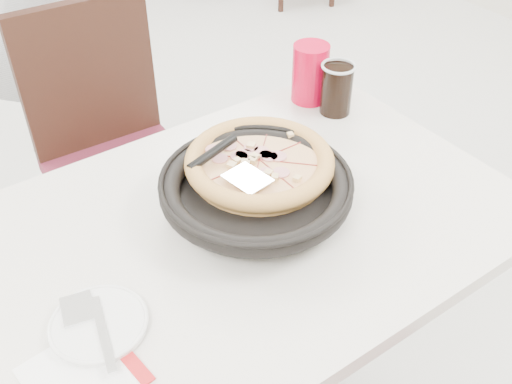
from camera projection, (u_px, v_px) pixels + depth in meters
floor at (161, 299)px, 2.07m from camera, size 7.00×7.00×0.00m
main_table at (240, 332)px, 1.50m from camera, size 1.22×0.83×0.75m
chair_far at (124, 169)px, 1.87m from camera, size 0.43×0.43×0.95m
trivet at (239, 192)px, 1.32m from camera, size 0.12×0.12×0.04m
pizza_pan at (256, 195)px, 1.27m from camera, size 0.37×0.37×0.01m
pizza at (260, 168)px, 1.32m from camera, size 0.31×0.31×0.02m
pizza_server at (248, 178)px, 1.23m from camera, size 0.08×0.10×0.00m
napkin at (81, 374)px, 0.98m from camera, size 0.18×0.18×0.00m
side_plate at (99, 324)px, 1.05m from camera, size 0.17×0.17×0.01m
fork at (103, 333)px, 1.02m from camera, size 0.05×0.17×0.00m
cola_glass at (336, 90)px, 1.57m from camera, size 0.08×0.08×0.13m
red_cup at (310, 73)px, 1.61m from camera, size 0.10×0.10×0.16m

